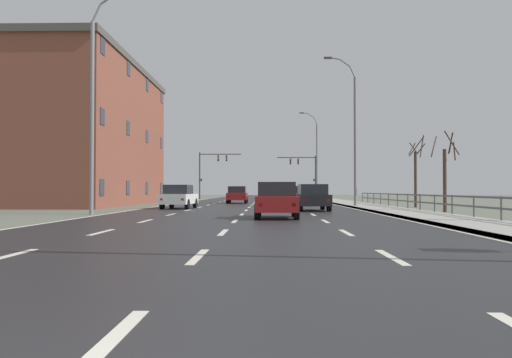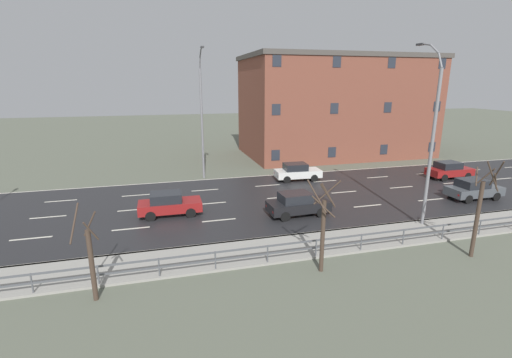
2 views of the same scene
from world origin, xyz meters
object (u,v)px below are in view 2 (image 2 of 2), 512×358
at_px(car_mid_centre, 449,170).
at_px(brick_building, 335,106).
at_px(car_far_left, 298,204).
at_px(car_near_right, 169,204).
at_px(street_lamp_left_bank, 202,117).
at_px(car_far_right, 474,189).
at_px(car_near_left, 297,172).
at_px(street_lamp_midground, 431,140).

height_order(car_mid_centre, brick_building, brick_building).
xyz_separation_m(car_far_left, brick_building, (-19.45, 12.38, 5.08)).
bearing_deg(car_far_left, car_near_right, -107.46).
distance_m(street_lamp_left_bank, brick_building, 18.99).
bearing_deg(brick_building, car_far_right, 5.28).
bearing_deg(car_near_left, car_far_left, -18.03).
relative_size(street_lamp_midground, street_lamp_left_bank, 0.95).
distance_m(street_lamp_midground, brick_building, 23.68).
xyz_separation_m(car_mid_centre, car_far_right, (5.62, -2.92, 0.00)).
bearing_deg(brick_building, street_lamp_midground, -13.54).
bearing_deg(car_near_left, street_lamp_midground, 19.72).
height_order(car_near_left, car_far_left, same).
distance_m(car_near_right, brick_building, 27.35).
xyz_separation_m(car_near_right, car_near_left, (-6.21, 11.54, 0.00)).
height_order(car_near_right, brick_building, brick_building).
relative_size(car_near_left, car_far_left, 1.01).
bearing_deg(car_far_right, car_far_left, -90.58).
bearing_deg(street_lamp_left_bank, car_near_left, 70.24).
bearing_deg(car_far_left, brick_building, 145.24).
distance_m(street_lamp_left_bank, car_near_left, 9.84).
height_order(car_mid_centre, car_far_right, same).
xyz_separation_m(car_far_right, brick_building, (-19.66, -1.82, 5.08)).
bearing_deg(street_lamp_midground, car_mid_centre, 131.10).
bearing_deg(car_far_right, street_lamp_left_bank, -121.06).
height_order(car_mid_centre, car_far_left, same).
distance_m(street_lamp_left_bank, car_far_left, 13.22).
xyz_separation_m(car_far_right, car_near_left, (-8.66, -10.91, 0.00)).
height_order(street_lamp_midground, car_mid_centre, street_lamp_midground).
relative_size(car_mid_centre, car_far_left, 0.99).
height_order(street_lamp_midground, car_far_right, street_lamp_midground).
bearing_deg(street_lamp_midground, street_lamp_left_bank, -142.04).
distance_m(car_near_right, car_near_left, 13.11).
bearing_deg(street_lamp_left_bank, car_mid_centre, 74.82).
relative_size(car_mid_centre, car_far_right, 1.00).
height_order(car_near_left, brick_building, brick_building).
height_order(car_near_right, car_near_left, same).
xyz_separation_m(street_lamp_midground, car_near_right, (-5.80, -15.10, -4.55)).
relative_size(car_far_right, car_near_left, 0.98).
height_order(car_far_right, brick_building, brick_building).
distance_m(street_lamp_midground, car_near_right, 16.80).
height_order(street_lamp_midground, car_far_left, street_lamp_midground).
bearing_deg(car_far_left, car_near_left, 156.45).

